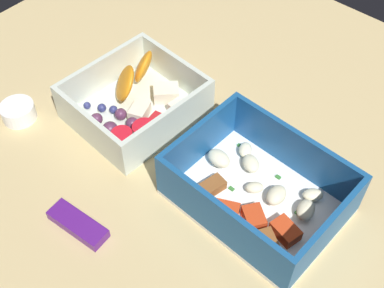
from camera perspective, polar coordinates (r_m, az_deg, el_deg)
table_surface at (r=62.06cm, az=-1.51°, el=-1.88°), size 80.00×80.00×2.00cm
pasta_container at (r=56.05cm, az=7.33°, el=-5.33°), size 18.25×13.83×6.47cm
fruit_bowl at (r=64.79cm, az=-6.25°, el=4.54°), size 14.26×15.68×5.59cm
candy_bar at (r=56.45cm, az=-12.61°, el=-8.74°), size 7.20×3.06×1.20cm
paper_cup_liner at (r=68.18cm, az=-18.82°, el=3.43°), size 4.29×4.29×2.13cm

